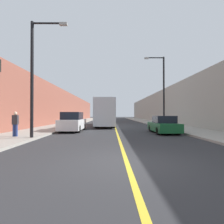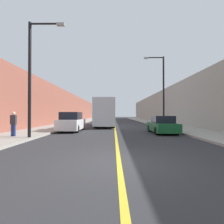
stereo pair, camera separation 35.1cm
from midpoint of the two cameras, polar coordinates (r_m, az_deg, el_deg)
ground_plane at (r=6.08m, az=4.03°, el=-16.24°), size 200.00×200.00×0.00m
sidewalk_left at (r=36.52m, az=-10.32°, el=-3.15°), size 3.79×72.00×0.14m
sidewalk_right at (r=36.67m, az=12.36°, el=-3.14°), size 3.79×72.00×0.14m
building_row_left at (r=37.44m, az=-16.18°, el=1.46°), size 4.00×72.00×6.07m
building_row_right at (r=37.66m, az=18.16°, el=1.59°), size 4.00×72.00×6.24m
road_center_line at (r=35.89m, az=1.04°, el=-3.31°), size 0.16×72.00×0.01m
bus at (r=24.40m, az=-1.56°, el=-0.19°), size 2.46×11.55×3.48m
parked_suv_left at (r=17.12m, az=-12.43°, el=-3.32°), size 1.88×4.60×1.82m
car_right_near at (r=15.63m, az=16.67°, el=-4.20°), size 1.81×4.30×1.49m
street_lamp_left at (r=12.55m, az=-23.74°, el=11.93°), size 2.35×0.24×7.44m
street_lamp_right at (r=21.11m, az=16.48°, el=7.71°), size 2.35×0.24×8.12m
pedestrian at (r=13.44m, az=-28.86°, el=-3.30°), size 0.36×0.23×1.66m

